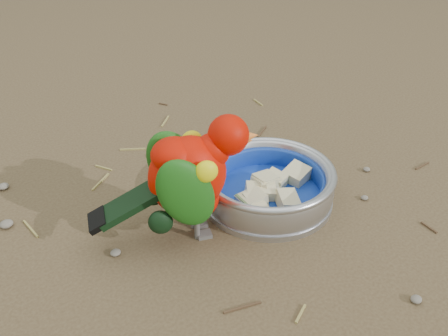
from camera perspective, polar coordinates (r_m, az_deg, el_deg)
ground at (r=0.81m, az=2.17°, el=-5.14°), size 60.00×60.00×0.00m
food_bowl at (r=0.83m, az=4.92°, el=-3.24°), size 0.22×0.22×0.02m
bowl_wall at (r=0.81m, az=5.02°, el=-1.52°), size 0.22×0.22×0.04m
fruit_wedges at (r=0.82m, az=5.00°, el=-1.93°), size 0.13×0.13×0.03m
lory_parrot at (r=0.71m, az=-3.83°, el=-1.74°), size 0.25×0.18×0.18m
ground_debris at (r=0.81m, az=2.36°, el=-4.49°), size 0.90×0.80×0.01m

